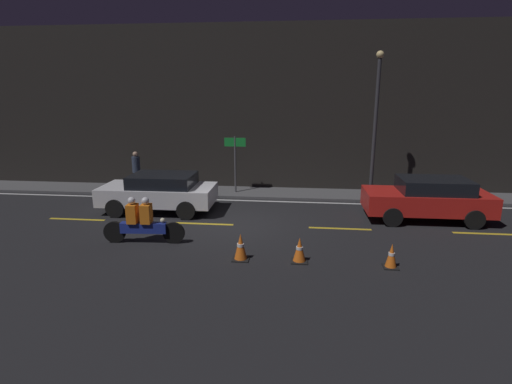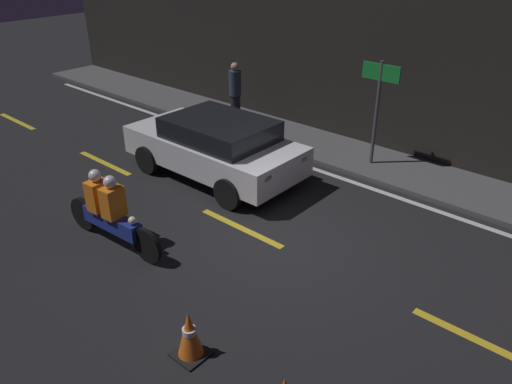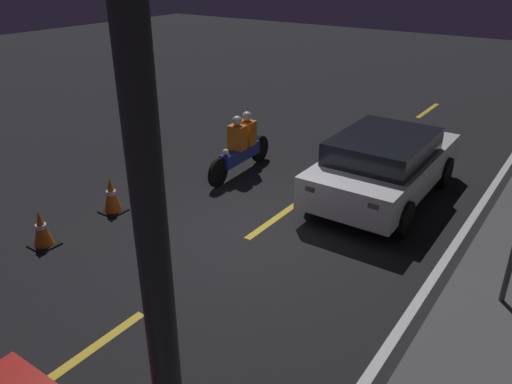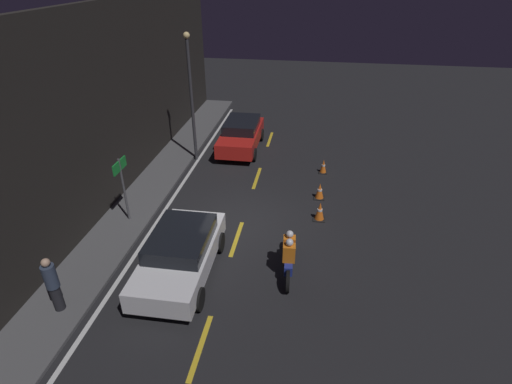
{
  "view_description": "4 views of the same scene",
  "coord_description": "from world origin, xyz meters",
  "views": [
    {
      "loc": [
        2.11,
        -12.47,
        4.3
      ],
      "look_at": [
        0.7,
        0.6,
        1.0
      ],
      "focal_mm": 28.0,
      "sensor_mm": 36.0,
      "label": 1
    },
    {
      "loc": [
        4.51,
        -5.85,
        5.0
      ],
      "look_at": [
        -0.32,
        -0.35,
        1.14
      ],
      "focal_mm": 35.0,
      "sensor_mm": 36.0,
      "label": 2
    },
    {
      "loc": [
        6.14,
        4.53,
        4.52
      ],
      "look_at": [
        -0.3,
        -0.02,
        0.8
      ],
      "focal_mm": 35.0,
      "sensor_mm": 36.0,
      "label": 3
    },
    {
      "loc": [
        -11.81,
        -2.39,
        8.2
      ],
      "look_at": [
        0.16,
        -0.49,
        1.23
      ],
      "focal_mm": 28.0,
      "sensor_mm": 36.0,
      "label": 4
    }
  ],
  "objects": [
    {
      "name": "ground_plane",
      "position": [
        0.0,
        0.0,
        0.0
      ],
      "size": [
        56.0,
        56.0,
        0.0
      ],
      "primitive_type": "plane",
      "color": "black"
    },
    {
      "name": "raised_curb",
      "position": [
        0.0,
        4.22,
        0.05
      ],
      "size": [
        28.0,
        1.79,
        0.11
      ],
      "color": "#4C4C4F",
      "rests_on": "ground"
    },
    {
      "name": "building_front",
      "position": [
        0.0,
        5.26,
        3.57
      ],
      "size": [
        28.0,
        0.3,
        7.14
      ],
      "color": "black",
      "rests_on": "ground"
    },
    {
      "name": "lane_dash_b",
      "position": [
        -5.5,
        0.0,
        0.0
      ],
      "size": [
        2.0,
        0.14,
        0.01
      ],
      "color": "gold",
      "rests_on": "ground"
    },
    {
      "name": "lane_dash_c",
      "position": [
        -1.0,
        0.0,
        0.0
      ],
      "size": [
        2.0,
        0.14,
        0.01
      ],
      "color": "gold",
      "rests_on": "ground"
    },
    {
      "name": "lane_dash_d",
      "position": [
        3.5,
        0.0,
        0.0
      ],
      "size": [
        2.0,
        0.14,
        0.01
      ],
      "color": "gold",
      "rests_on": "ground"
    },
    {
      "name": "lane_dash_e",
      "position": [
        8.0,
        0.0,
        0.0
      ],
      "size": [
        2.0,
        0.14,
        0.01
      ],
      "color": "gold",
      "rests_on": "ground"
    },
    {
      "name": "lane_solid_kerb",
      "position": [
        0.0,
        3.07,
        0.0
      ],
      "size": [
        25.2,
        0.14,
        0.01
      ],
      "color": "silver",
      "rests_on": "ground"
    },
    {
      "name": "sedan_white",
      "position": [
        -2.95,
        1.28,
        0.76
      ],
      "size": [
        4.13,
        2.0,
        1.4
      ],
      "rotation": [
        0.0,
        0.0,
        3.15
      ],
      "color": "silver",
      "rests_on": "ground"
    },
    {
      "name": "taxi_red",
      "position": [
        6.55,
        1.27,
        0.78
      ],
      "size": [
        4.15,
        1.9,
        1.46
      ],
      "rotation": [
        0.0,
        0.0,
        3.15
      ],
      "color": "red",
      "rests_on": "ground"
    },
    {
      "name": "motorcycle",
      "position": [
        -2.38,
        -1.89,
        0.65
      ],
      "size": [
        2.39,
        0.4,
        1.39
      ],
      "rotation": [
        0.0,
        0.0,
        0.07
      ],
      "color": "black",
      "rests_on": "ground"
    },
    {
      "name": "traffic_cone_near",
      "position": [
        0.65,
        -2.77,
        0.35
      ],
      "size": [
        0.44,
        0.44,
        0.72
      ],
      "color": "black",
      "rests_on": "ground"
    },
    {
      "name": "traffic_cone_mid",
      "position": [
        2.19,
        -2.74,
        0.32
      ],
      "size": [
        0.43,
        0.43,
        0.66
      ],
      "color": "black",
      "rests_on": "ground"
    },
    {
      "name": "traffic_cone_far",
      "position": [
        4.49,
        -2.85,
        0.31
      ],
      "size": [
        0.37,
        0.37,
        0.64
      ],
      "color": "black",
      "rests_on": "ground"
    },
    {
      "name": "pedestrian",
      "position": [
        -4.95,
        4.05,
        0.97
      ],
      "size": [
        0.34,
        0.34,
        1.69
      ],
      "color": "black",
      "rests_on": "raised_curb"
    },
    {
      "name": "shop_sign",
      "position": [
        -0.56,
        4.07,
        1.8
      ],
      "size": [
        0.9,
        0.08,
        2.4
      ],
      "color": "#4C4C51",
      "rests_on": "raised_curb"
    },
    {
      "name": "street_lamp",
      "position": [
        4.96,
        3.17,
        3.24
      ],
      "size": [
        0.28,
        0.28,
        5.76
      ],
      "color": "#333338",
      "rests_on": "ground"
    }
  ]
}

